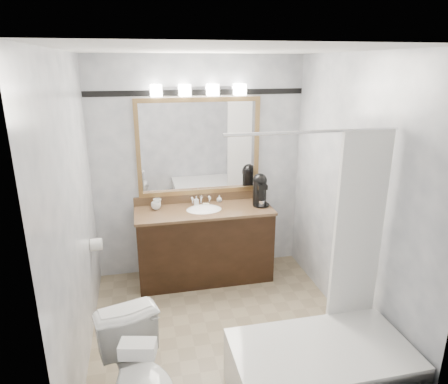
{
  "coord_description": "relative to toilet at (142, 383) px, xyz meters",
  "views": [
    {
      "loc": [
        -0.68,
        -3.1,
        2.41
      ],
      "look_at": [
        0.08,
        0.35,
        1.26
      ],
      "focal_mm": 32.0,
      "sensor_mm": 36.0,
      "label": 1
    }
  ],
  "objects": [
    {
      "name": "coffee_maker",
      "position": [
        1.41,
        1.96,
        0.65
      ],
      "size": [
        0.19,
        0.24,
        0.37
      ],
      "rotation": [
        0.0,
        0.0,
        -0.0
      ],
      "color": "black",
      "rests_on": "vanity"
    },
    {
      "name": "mirror",
      "position": [
        0.75,
        2.2,
        1.11
      ],
      "size": [
        1.4,
        0.04,
        1.1
      ],
      "color": "#A17B49",
      "rests_on": "room"
    },
    {
      "name": "tissue_box",
      "position": [
        0.0,
        -0.2,
        0.43
      ],
      "size": [
        0.23,
        0.16,
        0.09
      ],
      "primitive_type": "cube",
      "rotation": [
        0.0,
        0.0,
        -0.22
      ],
      "color": "white",
      "rests_on": "toilet"
    },
    {
      "name": "toilet",
      "position": [
        0.0,
        0.0,
        0.0
      ],
      "size": [
        0.63,
        0.86,
        0.78
      ],
      "primitive_type": "imported",
      "rotation": [
        0.0,
        0.0,
        0.27
      ],
      "color": "white",
      "rests_on": "ground"
    },
    {
      "name": "soap_bar",
      "position": [
        0.8,
        2.05,
        0.47
      ],
      "size": [
        0.08,
        0.06,
        0.02
      ],
      "primitive_type": "cube",
      "rotation": [
        0.0,
        0.0,
        -0.34
      ],
      "color": "#E8E9BF",
      "rests_on": "vanity"
    },
    {
      "name": "soap_bottle_b",
      "position": [
        0.97,
        2.15,
        0.5
      ],
      "size": [
        0.08,
        0.08,
        0.08
      ],
      "primitive_type": "imported",
      "rotation": [
        0.0,
        0.0,
        -0.34
      ],
      "color": "white",
      "rests_on": "vanity"
    },
    {
      "name": "room",
      "position": [
        0.75,
        0.92,
        0.86
      ],
      "size": [
        2.42,
        2.62,
        2.52
      ],
      "color": "gray",
      "rests_on": "ground"
    },
    {
      "name": "vanity_light_bar",
      "position": [
        0.75,
        2.15,
        1.74
      ],
      "size": [
        1.02,
        0.14,
        0.12
      ],
      "color": "silver",
      "rests_on": "room"
    },
    {
      "name": "accent_stripe",
      "position": [
        0.75,
        2.21,
        1.71
      ],
      "size": [
        2.4,
        0.01,
        0.06
      ],
      "primitive_type": "cube",
      "color": "black",
      "rests_on": "room"
    },
    {
      "name": "vanity",
      "position": [
        0.75,
        1.94,
        0.05
      ],
      "size": [
        1.53,
        0.58,
        0.97
      ],
      "color": "black",
      "rests_on": "ground"
    },
    {
      "name": "tp_roll",
      "position": [
        -0.39,
        1.58,
        0.31
      ],
      "size": [
        0.11,
        0.12,
        0.12
      ],
      "primitive_type": "cylinder",
      "rotation": [
        0.0,
        1.57,
        0.0
      ],
      "color": "white",
      "rests_on": "room"
    },
    {
      "name": "bathtub",
      "position": [
        1.31,
        0.02,
        -0.11
      ],
      "size": [
        1.3,
        0.75,
        1.96
      ],
      "color": "white",
      "rests_on": "ground"
    },
    {
      "name": "cup_left",
      "position": [
        0.23,
        2.05,
        0.5
      ],
      "size": [
        0.14,
        0.14,
        0.09
      ],
      "primitive_type": "imported",
      "rotation": [
        0.0,
        0.0,
        0.41
      ],
      "color": "white",
      "rests_on": "vanity"
    },
    {
      "name": "soap_bottle_a",
      "position": [
        0.69,
        2.08,
        0.51
      ],
      "size": [
        0.05,
        0.05,
        0.11
      ],
      "primitive_type": "imported",
      "rotation": [
        0.0,
        0.0,
        0.03
      ],
      "color": "white",
      "rests_on": "vanity"
    },
    {
      "name": "cup_right",
      "position": [
        0.25,
        2.15,
        0.5
      ],
      "size": [
        0.1,
        0.1,
        0.09
      ],
      "primitive_type": "imported",
      "rotation": [
        0.0,
        0.0,
        0.03
      ],
      "color": "white",
      "rests_on": "vanity"
    }
  ]
}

